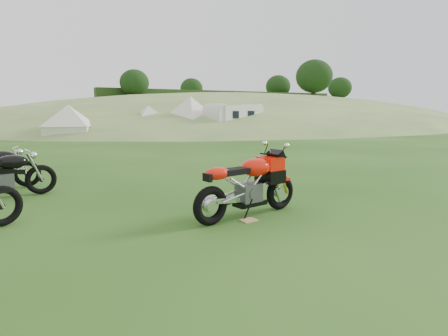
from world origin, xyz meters
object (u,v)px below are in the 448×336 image
vintage_moto_b (2,174)px  tent_mid (149,119)px  tent_left (69,120)px  tent_right (191,116)px  plywood_board (249,220)px  caravan (234,120)px  sport_motorcycle (248,181)px

vintage_moto_b → tent_mid: (9.28, 17.16, 0.60)m
tent_left → tent_mid: size_ratio=1.01×
vintage_moto_b → tent_mid: tent_mid is taller
vintage_moto_b → tent_mid: 19.52m
tent_left → tent_right: 8.21m
tent_left → tent_right: (8.11, -1.25, 0.20)m
tent_left → plywood_board: bearing=-68.1°
plywood_board → tent_left: size_ratio=0.10×
tent_mid → caravan: tent_mid is taller
vintage_moto_b → tent_left: bearing=70.6°
tent_left → sport_motorcycle: bearing=-67.7°
plywood_board → tent_right: size_ratio=0.09×
vintage_moto_b → plywood_board: bearing=-54.3°
tent_right → caravan: 3.17m
vintage_moto_b → tent_left: size_ratio=0.78×
tent_mid → tent_right: (2.65, -1.51, 0.21)m
tent_left → caravan: bearing=7.5°
tent_mid → caravan: (5.37, -3.12, -0.05)m
sport_motorcycle → tent_left: bearing=82.8°
caravan → sport_motorcycle: bearing=-135.9°
plywood_board → tent_left: 20.95m
sport_motorcycle → tent_mid: tent_mid is taller
vintage_moto_b → tent_mid: bearing=54.9°
tent_mid → vintage_moto_b: bearing=-119.4°
tent_right → sport_motorcycle: bearing=-136.5°
tent_left → caravan: 11.21m
tent_mid → caravan: bearing=-31.2°
vintage_moto_b → tent_right: tent_right is taller
tent_left → caravan: (10.83, -2.86, -0.06)m
sport_motorcycle → caravan: 20.86m
tent_right → tent_mid: bearing=126.5°
caravan → vintage_moto_b: bearing=-150.8°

